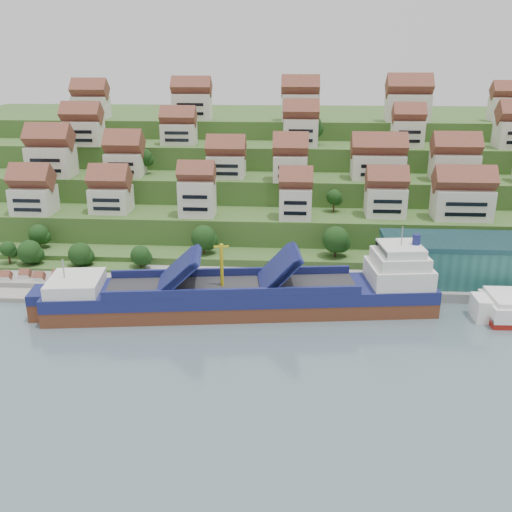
{
  "coord_description": "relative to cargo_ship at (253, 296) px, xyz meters",
  "views": [
    {
      "loc": [
        0.74,
        -109.9,
        51.77
      ],
      "look_at": [
        -7.55,
        14.0,
        8.0
      ],
      "focal_mm": 40.0,
      "sensor_mm": 36.0,
      "label": 1
    }
  ],
  "objects": [
    {
      "name": "ground",
      "position": [
        7.39,
        -1.34,
        -3.42
      ],
      "size": [
        300.0,
        300.0,
        0.0
      ],
      "primitive_type": "plane",
      "color": "slate",
      "rests_on": "ground"
    },
    {
      "name": "hillside_trees",
      "position": [
        -10.7,
        42.27,
        12.86
      ],
      "size": [
        118.9,
        62.1,
        31.98
      ],
      "color": "#193C14",
      "rests_on": "ground"
    },
    {
      "name": "hillside",
      "position": [
        7.39,
        102.21,
        7.24
      ],
      "size": [
        260.0,
        128.0,
        31.0
      ],
      "color": "#2D4C1E",
      "rests_on": "ground"
    },
    {
      "name": "cargo_ship",
      "position": [
        0.0,
        0.0,
        0.0
      ],
      "size": [
        82.55,
        22.75,
        18.15
      ],
      "rotation": [
        0.0,
        0.0,
        0.12
      ],
      "color": "brown",
      "rests_on": "ground"
    },
    {
      "name": "quay",
      "position": [
        27.39,
        13.66,
        -2.32
      ],
      "size": [
        180.0,
        14.0,
        2.2
      ],
      "primitive_type": "cube",
      "color": "gray",
      "rests_on": "ground"
    },
    {
      "name": "flagpole",
      "position": [
        25.5,
        8.66,
        3.46
      ],
      "size": [
        1.28,
        0.16,
        8.0
      ],
      "color": "gray",
      "rests_on": "quay"
    },
    {
      "name": "hillside_village",
      "position": [
        9.46,
        59.18,
        20.85
      ],
      "size": [
        154.66,
        61.33,
        28.78
      ],
      "color": "beige",
      "rests_on": "ground"
    },
    {
      "name": "pebble_beach",
      "position": [
        -50.61,
        10.66,
        -2.92
      ],
      "size": [
        45.0,
        20.0,
        1.0
      ],
      "primitive_type": "cube",
      "color": "gray",
      "rests_on": "ground"
    },
    {
      "name": "beach_huts",
      "position": [
        -52.61,
        9.41,
        -1.32
      ],
      "size": [
        14.4,
        3.7,
        2.2
      ],
      "color": "white",
      "rests_on": "pebble_beach"
    }
  ]
}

